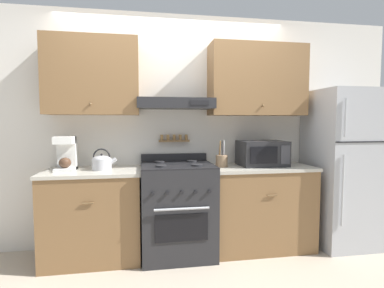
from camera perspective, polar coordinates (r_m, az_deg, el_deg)
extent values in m
plane|color=#B2A38E|center=(3.07, -2.07, -22.26)|extent=(16.00, 16.00, 0.00)
cube|color=silver|center=(3.40, -3.57, 2.63)|extent=(5.20, 0.08, 2.55)
cube|color=brown|center=(3.25, -18.42, 12.12)|extent=(0.91, 0.33, 0.77)
sphere|color=brown|center=(3.04, -18.81, 7.25)|extent=(0.02, 0.02, 0.02)
cube|color=brown|center=(3.45, 12.27, 11.75)|extent=(1.06, 0.33, 0.77)
sphere|color=brown|center=(3.26, 13.36, 7.14)|extent=(0.02, 0.02, 0.02)
cube|color=#232326|center=(3.18, -3.17, 7.68)|extent=(0.80, 0.37, 0.11)
cube|color=black|center=(3.03, 1.47, 7.86)|extent=(0.19, 0.01, 0.05)
cube|color=brown|center=(3.33, -3.42, 0.60)|extent=(0.34, 0.07, 0.02)
cylinder|color=olive|center=(3.31, -5.76, 1.26)|extent=(0.03, 0.03, 0.06)
cylinder|color=olive|center=(3.32, -4.59, 1.28)|extent=(0.03, 0.03, 0.06)
cylinder|color=olive|center=(3.33, -3.42, 1.29)|extent=(0.03, 0.03, 0.06)
cylinder|color=olive|center=(3.33, -2.26, 1.30)|extent=(0.03, 0.03, 0.06)
cylinder|color=olive|center=(3.34, -1.11, 1.31)|extent=(0.03, 0.03, 0.06)
cube|color=brown|center=(3.22, -18.21, -12.91)|extent=(0.91, 0.60, 0.86)
cube|color=#B7B2A3|center=(3.12, -18.40, -5.02)|extent=(0.94, 0.62, 0.03)
cylinder|color=brown|center=(2.87, -19.26, -10.63)|extent=(0.10, 0.01, 0.01)
cube|color=brown|center=(3.43, 12.75, -11.76)|extent=(1.06, 0.60, 0.86)
cube|color=#B7B2A3|center=(3.33, 12.87, -4.33)|extent=(1.08, 0.62, 0.03)
cylinder|color=brown|center=(3.10, 15.02, -9.44)|extent=(0.10, 0.01, 0.01)
cube|color=#232326|center=(3.16, -2.79, -12.41)|extent=(0.73, 0.64, 0.93)
cube|color=black|center=(2.88, -1.98, -15.67)|extent=(0.50, 0.01, 0.26)
cylinder|color=#ADAFB5|center=(2.80, -1.92, -12.26)|extent=(0.51, 0.02, 0.02)
cube|color=black|center=(3.06, -2.82, -3.96)|extent=(0.73, 0.64, 0.01)
cylinder|color=#232326|center=(2.89, -5.91, -4.18)|extent=(0.11, 0.11, 0.02)
cylinder|color=#232326|center=(2.94, 0.94, -4.04)|extent=(0.11, 0.11, 0.02)
cylinder|color=#232326|center=(3.20, -6.27, -3.38)|extent=(0.11, 0.11, 0.02)
cylinder|color=#232326|center=(3.24, -0.06, -3.27)|extent=(0.11, 0.11, 0.02)
cylinder|color=black|center=(2.75, -7.47, -9.37)|extent=(0.03, 0.02, 0.03)
cylinder|color=black|center=(2.76, -4.71, -9.31)|extent=(0.03, 0.02, 0.03)
cylinder|color=black|center=(2.77, -1.97, -9.23)|extent=(0.03, 0.02, 0.03)
cylinder|color=black|center=(2.79, 0.73, -9.13)|extent=(0.03, 0.02, 0.03)
cylinder|color=black|center=(2.82, 3.39, -9.01)|extent=(0.03, 0.02, 0.03)
cube|color=#232326|center=(3.35, -3.43, -2.49)|extent=(0.73, 0.04, 0.08)
cube|color=#ADAFB5|center=(3.77, 27.04, -4.00)|extent=(0.72, 0.68, 1.72)
cube|color=black|center=(3.48, 30.57, 0.35)|extent=(0.72, 0.01, 0.01)
cylinder|color=#ADAFB5|center=(3.29, 27.20, 4.48)|extent=(0.02, 0.02, 0.38)
cylinder|color=#ADAFB5|center=(3.36, 26.79, -7.93)|extent=(0.02, 0.02, 0.72)
cylinder|color=#B7B7BC|center=(3.10, -16.81, -3.71)|extent=(0.19, 0.19, 0.11)
ellipsoid|color=#B7B7BC|center=(3.09, -16.83, -2.70)|extent=(0.17, 0.17, 0.06)
sphere|color=black|center=(3.09, -16.85, -1.93)|extent=(0.02, 0.02, 0.02)
cylinder|color=#B7B7BC|center=(3.09, -15.15, -3.40)|extent=(0.12, 0.04, 0.10)
torus|color=black|center=(3.09, -16.84, -2.35)|extent=(0.17, 0.01, 0.17)
cube|color=white|center=(3.16, -22.93, -4.44)|extent=(0.18, 0.23, 0.03)
cube|color=white|center=(3.22, -22.69, -1.57)|extent=(0.18, 0.08, 0.33)
cube|color=white|center=(3.13, -23.12, 0.68)|extent=(0.18, 0.19, 0.07)
ellipsoid|color=#4C3323|center=(3.14, -23.04, -3.31)|extent=(0.11, 0.11, 0.10)
cube|color=#232326|center=(3.34, 13.17, -1.71)|extent=(0.49, 0.37, 0.27)
cube|color=black|center=(3.14, 13.54, -2.09)|extent=(0.29, 0.01, 0.17)
cube|color=#38383D|center=(3.24, 17.36, -1.97)|extent=(0.10, 0.01, 0.19)
cylinder|color=#8E7051|center=(3.18, 5.68, -3.24)|extent=(0.13, 0.13, 0.12)
cylinder|color=olive|center=(3.15, 5.35, -0.81)|extent=(0.01, 0.05, 0.16)
cylinder|color=#28282B|center=(3.17, 5.79, -0.78)|extent=(0.01, 0.04, 0.16)
cylinder|color=#B2B2B7|center=(3.18, 6.08, -0.77)|extent=(0.01, 0.03, 0.16)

